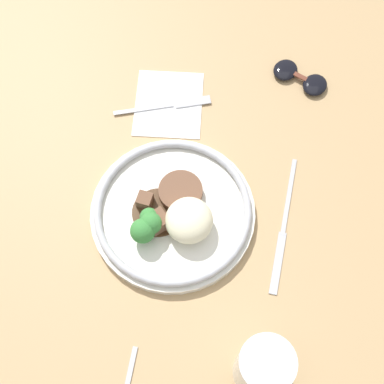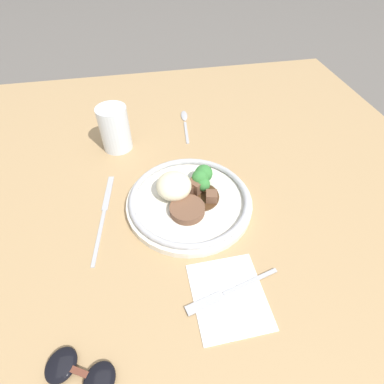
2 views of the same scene
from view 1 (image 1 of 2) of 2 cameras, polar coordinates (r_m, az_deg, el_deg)
The scene contains 8 objects.
ground_plane at distance 0.88m, azimuth -2.19°, elevation -0.80°, with size 8.00×8.00×0.00m, color #5B5651.
dining_table at distance 0.86m, azimuth -2.23°, elevation -0.37°, with size 1.35×1.19×0.03m.
napkin at distance 0.93m, azimuth -2.51°, elevation 9.38°, with size 0.14×0.12×0.00m.
plate at distance 0.81m, azimuth -2.04°, elevation -2.21°, with size 0.25×0.25×0.06m.
juice_glass at distance 0.73m, azimuth 7.53°, elevation -18.12°, with size 0.07×0.07×0.11m.
fork at distance 0.92m, azimuth -2.14°, elevation 9.27°, with size 0.05×0.16×0.00m.
knife at distance 0.83m, azimuth 9.72°, elevation -3.87°, with size 0.23×0.04×0.00m.
sunglasses at distance 0.97m, azimuth 11.45°, elevation 11.89°, with size 0.09×0.11×0.01m.
Camera 1 is at (0.35, 0.06, 0.80)m, focal length 50.00 mm.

